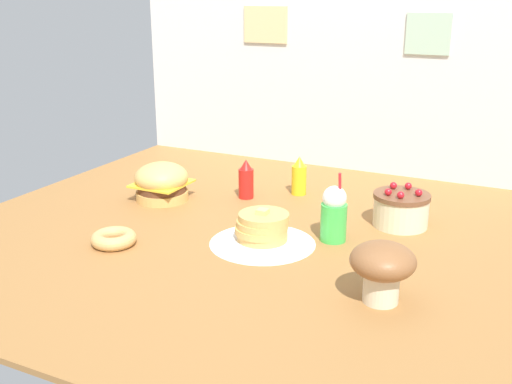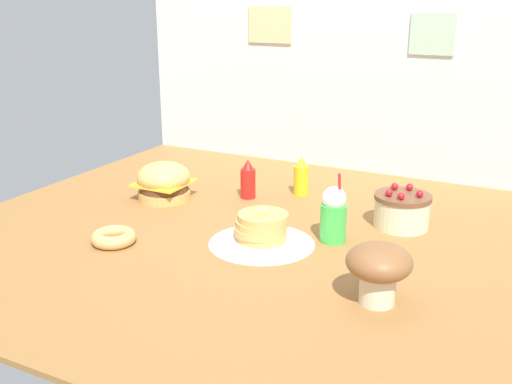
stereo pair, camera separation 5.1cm
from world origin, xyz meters
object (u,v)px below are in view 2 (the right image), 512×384
Objects in this scene: pancake_stack at (262,230)px; mushroom_stool at (379,267)px; layer_cake at (402,210)px; mustard_bottle at (302,177)px; donut_pink_glaze at (114,237)px; burger at (164,182)px; cream_soda_cup at (333,214)px; ketchup_bottle at (248,180)px.

mushroom_stool is at bearing -25.64° from pancake_stack.
pancake_stack is at bearing -135.40° from layer_cake.
mustard_bottle is 1.10m from mushroom_stool.
donut_pink_glaze is at bearing -114.45° from mustard_bottle.
donut_pink_glaze is at bearing -152.49° from pancake_stack.
donut_pink_glaze is at bearing -143.70° from layer_cake.
layer_cake is 0.57m from mustard_bottle.
burger reaches higher than pancake_stack.
mustard_bottle is at bearing 125.28° from cream_soda_cup.
pancake_stack is at bearing -56.49° from ketchup_bottle.
mushroom_stool is at bearing -54.25° from mustard_bottle.
layer_cake is (1.09, 0.16, -0.01)m from burger.
mushroom_stool reaches higher than burger.
cream_soda_cup is at bearing -125.98° from layer_cake.
ketchup_bottle is (-0.75, 0.04, 0.01)m from layer_cake.
burger is 1.10m from layer_cake.
layer_cake is at bearing -20.68° from mustard_bottle.
pancake_stack is 1.83× the size of donut_pink_glaze.
pancake_stack is 1.55× the size of mushroom_stool.
burger reaches higher than layer_cake.
cream_soda_cup is (0.24, 0.15, 0.05)m from pancake_stack.
mustard_bottle is at bearing 125.75° from mushroom_stool.
mushroom_stool reaches higher than layer_cake.
ketchup_bottle is 1.08× the size of donut_pink_glaze.
ketchup_bottle and mustard_bottle have the same top height.
mustard_bottle reaches higher than pancake_stack.
burger is 1.21× the size of mushroom_stool.
burger is 0.90m from cream_soda_cup.
mustard_bottle is at bearing 159.32° from layer_cake.
mustard_bottle is (-0.10, 0.63, 0.03)m from pancake_stack.
ketchup_bottle is (-0.31, 0.47, 0.03)m from pancake_stack.
cream_soda_cup reaches higher than layer_cake.
burger is at bearing 104.88° from donut_pink_glaze.
cream_soda_cup is (0.34, -0.48, 0.02)m from mustard_bottle.
mushroom_stool is (0.54, -0.26, 0.07)m from pancake_stack.
burger is at bearing -149.81° from ketchup_bottle.
layer_cake is at bearing 98.54° from mushroom_stool.
cream_soda_cup is 0.86m from donut_pink_glaze.
pancake_stack reaches higher than donut_pink_glaze.
burger is at bearing 156.08° from mushroom_stool.
cream_soda_cup is 1.61× the size of donut_pink_glaze.
cream_soda_cup reaches higher than mushroom_stool.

